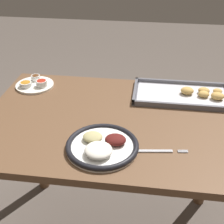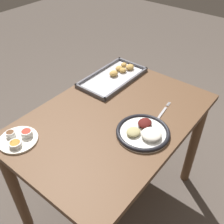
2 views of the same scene
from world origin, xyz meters
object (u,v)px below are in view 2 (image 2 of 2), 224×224
at_px(baking_tray, 115,76).
at_px(saucer_plate, 19,139).
at_px(dinner_plate, 144,132).
at_px(fork, 161,115).

bearing_deg(baking_tray, saucer_plate, 179.73).
relative_size(dinner_plate, fork, 1.14).
distance_m(fork, saucer_plate, 0.70).
distance_m(dinner_plate, baking_tray, 0.53).
bearing_deg(dinner_plate, saucer_plate, 133.00).
relative_size(saucer_plate, baking_tray, 0.42).
height_order(fork, saucer_plate, saucer_plate).
bearing_deg(saucer_plate, dinner_plate, -47.00).
distance_m(fork, baking_tray, 0.44).
bearing_deg(baking_tray, dinner_plate, -126.98).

